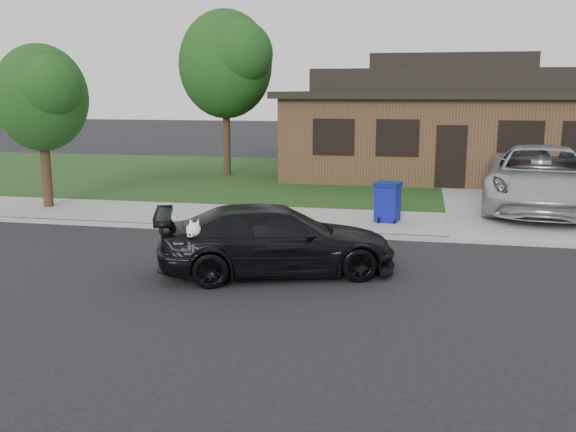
# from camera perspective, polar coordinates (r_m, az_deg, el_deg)

# --- Properties ---
(ground) EXTENTS (120.00, 120.00, 0.00)m
(ground) POSITION_cam_1_polar(r_m,az_deg,el_deg) (12.18, -3.16, -5.25)
(ground) COLOR black
(ground) RESTS_ON ground
(sidewalk) EXTENTS (60.00, 3.00, 0.12)m
(sidewalk) POSITION_cam_1_polar(r_m,az_deg,el_deg) (16.90, 1.21, -0.37)
(sidewalk) COLOR gray
(sidewalk) RESTS_ON ground
(curb) EXTENTS (60.00, 0.12, 0.12)m
(curb) POSITION_cam_1_polar(r_m,az_deg,el_deg) (15.46, 0.18, -1.46)
(curb) COLOR gray
(curb) RESTS_ON ground
(lawn) EXTENTS (60.00, 13.00, 0.13)m
(lawn) POSITION_cam_1_polar(r_m,az_deg,el_deg) (24.70, 4.64, 3.27)
(lawn) COLOR #193814
(lawn) RESTS_ON ground
(driveway) EXTENTS (4.50, 13.00, 0.14)m
(driveway) POSITION_cam_1_polar(r_m,az_deg,el_deg) (21.75, 19.49, 1.60)
(driveway) COLOR gray
(driveway) RESTS_ON ground
(sedan) EXTENTS (4.84, 3.25, 1.30)m
(sedan) POSITION_cam_1_polar(r_m,az_deg,el_deg) (12.11, -1.06, -2.13)
(sedan) COLOR black
(sedan) RESTS_ON ground
(minivan) EXTENTS (3.72, 6.67, 1.76)m
(minivan) POSITION_cam_1_polar(r_m,az_deg,el_deg) (19.22, 21.54, 3.15)
(minivan) COLOR #B1B4B9
(minivan) RESTS_ON driveway
(recycling_bin) EXTENTS (0.73, 0.73, 1.01)m
(recycling_bin) POSITION_cam_1_polar(r_m,az_deg,el_deg) (16.57, 8.85, 1.27)
(recycling_bin) COLOR navy
(recycling_bin) RESTS_ON sidewalk
(house) EXTENTS (12.60, 8.60, 4.65)m
(house) POSITION_cam_1_polar(r_m,az_deg,el_deg) (26.33, 14.03, 7.99)
(house) COLOR #422B1C
(house) RESTS_ON ground
(tree_0) EXTENTS (3.78, 3.60, 6.34)m
(tree_0) POSITION_cam_1_polar(r_m,az_deg,el_deg) (25.28, -5.31, 13.47)
(tree_0) COLOR #332114
(tree_0) RESTS_ON ground
(tree_2) EXTENTS (2.73, 2.60, 4.59)m
(tree_2) POSITION_cam_1_polar(r_m,az_deg,el_deg) (19.43, -20.96, 9.93)
(tree_2) COLOR #332114
(tree_2) RESTS_ON ground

